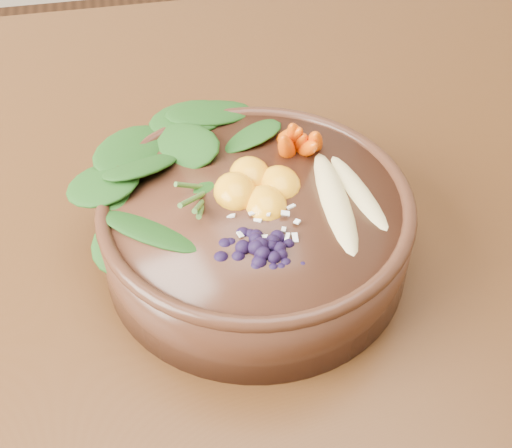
# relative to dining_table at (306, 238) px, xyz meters

# --- Properties ---
(dining_table) EXTENTS (1.60, 0.90, 0.75)m
(dining_table) POSITION_rel_dining_table_xyz_m (0.00, 0.00, 0.00)
(dining_table) COLOR #331C0C
(dining_table) RESTS_ON ground
(stoneware_bowl) EXTENTS (0.34, 0.34, 0.08)m
(stoneware_bowl) POSITION_rel_dining_table_xyz_m (-0.08, -0.11, 0.13)
(stoneware_bowl) COLOR #462517
(stoneware_bowl) RESTS_ON dining_table
(kale_heap) EXTENTS (0.22, 0.20, 0.04)m
(kale_heap) POSITION_rel_dining_table_xyz_m (-0.12, -0.04, 0.19)
(kale_heap) COLOR #204E17
(kale_heap) RESTS_ON stoneware_bowl
(carrot_cluster) EXTENTS (0.07, 0.07, 0.08)m
(carrot_cluster) POSITION_rel_dining_table_xyz_m (-0.02, -0.04, 0.21)
(carrot_cluster) COLOR #D74801
(carrot_cluster) RESTS_ON stoneware_bowl
(banana_halves) EXTENTS (0.07, 0.16, 0.03)m
(banana_halves) POSITION_rel_dining_table_xyz_m (0.00, -0.12, 0.19)
(banana_halves) COLOR #E0CC84
(banana_halves) RESTS_ON stoneware_bowl
(mandarin_cluster) EXTENTS (0.10, 0.11, 0.03)m
(mandarin_cluster) POSITION_rel_dining_table_xyz_m (-0.08, -0.09, 0.19)
(mandarin_cluster) COLOR #FFA416
(mandarin_cluster) RESTS_ON stoneware_bowl
(blueberry_pile) EXTENTS (0.15, 0.12, 0.04)m
(blueberry_pile) POSITION_rel_dining_table_xyz_m (-0.09, -0.17, 0.19)
(blueberry_pile) COLOR black
(blueberry_pile) RESTS_ON stoneware_bowl
(coconut_flakes) EXTENTS (0.10, 0.08, 0.01)m
(coconut_flakes) POSITION_rel_dining_table_xyz_m (-0.08, -0.13, 0.18)
(coconut_flakes) COLOR white
(coconut_flakes) RESTS_ON stoneware_bowl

